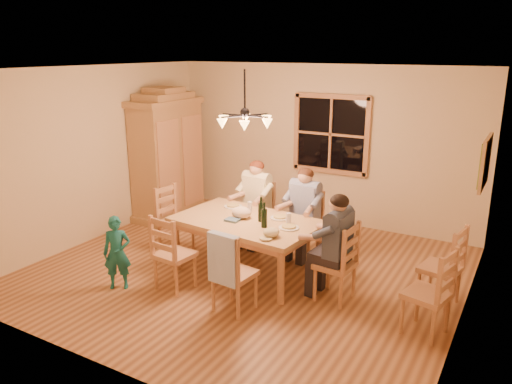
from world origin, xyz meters
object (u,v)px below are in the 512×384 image
Objects in this scene: dining_table at (247,226)px; chair_spare_back at (439,280)px; child at (117,253)px; chair_near_right at (234,285)px; wine_bottle_b at (264,215)px; chandelier at (245,120)px; armoire at (168,159)px; chair_end_left at (176,232)px; chair_spare_front at (425,307)px; adult_slate_man at (337,234)px; chair_far_left at (256,226)px; adult_woman at (256,193)px; adult_plaid_man at (305,202)px; chair_end_right at (335,276)px; chair_far_right at (304,237)px; chair_near_left at (175,266)px; wine_bottle_a at (261,209)px.

chair_spare_back is (2.42, 0.39, -0.36)m from dining_table.
chair_near_right is at bearing -25.01° from child.
dining_table is 6.02× the size of wine_bottle_b.
armoire is at bearing 150.84° from chandelier.
chair_end_left is 1.00× the size of chair_spare_front.
chair_near_right is 1.34m from adult_slate_man.
child is (-0.79, -2.13, 0.17)m from chair_far_left.
chair_near_right reaches higher than dining_table.
adult_woman is 0.84m from adult_plaid_man.
wine_bottle_b is at bearing 98.58° from chair_near_right.
chair_far_left is (-0.39, 0.93, -0.36)m from dining_table.
chair_end_right is 1.22m from chair_spare_back.
dining_table is 1.07m from chair_near_right.
chair_far_right is 1.00× the size of chair_spare_front.
chandelier is 1.83m from adult_slate_man.
wine_bottle_b reaches higher than chair_far_left.
wine_bottle_b is (-0.96, -0.02, 0.62)m from chair_end_right.
chair_near_right is (-0.06, -1.79, 0.00)m from chair_far_right.
chair_near_right is 1.01m from wine_bottle_b.
chair_spare_front is 0.75m from chair_spare_back.
chair_far_right is at bearing 93.37° from chair_near_right.
chair_spare_back is (3.73, 0.27, 0.00)m from chair_end_left.
chair_near_right is at bearing 0.00° from chair_near_left.
chair_end_right is 3.00× the size of wine_bottle_a.
adult_woman is at bearing 34.93° from child.
chair_end_left is 2.62m from chair_end_right.
chair_end_left is 1.13× the size of adult_plaid_man.
adult_slate_man is at bearing 90.00° from chair_end_left.
chair_end_right is at bearing 0.00° from adult_slate_man.
dining_table is 0.46m from wine_bottle_b.
chair_near_left is 3.00× the size of wine_bottle_a.
wine_bottle_a reaches higher than dining_table.
adult_plaid_man is (-0.86, 0.97, 0.54)m from chair_end_right.
adult_slate_man is (2.61, -0.24, 0.54)m from chair_end_left.
adult_plaid_man reaches higher than chair_spare_front.
chair_far_left and chair_near_right have the same top height.
wine_bottle_a is 0.35× the size of child.
chair_near_right is 2.11m from chair_spare_front.
wine_bottle_a reaches higher than chair_spare_back.
armoire is at bearing -4.85° from chair_far_right.
armoire is 2.42× the size of child.
adult_slate_man reaches higher than chair_end_right.
chair_far_left is 1.00× the size of chair_far_right.
chandelier is 2.32m from child.
chair_end_right is 3.00× the size of wine_bottle_b.
chair_far_right is at bearing -180.00° from adult_woman.
dining_table is 2.01× the size of chair_end_right.
chair_end_right is at bearing 153.43° from chair_far_left.
chair_near_right and chair_spare_front have the same top height.
chair_near_right is at bearing 136.74° from chair_end_right.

